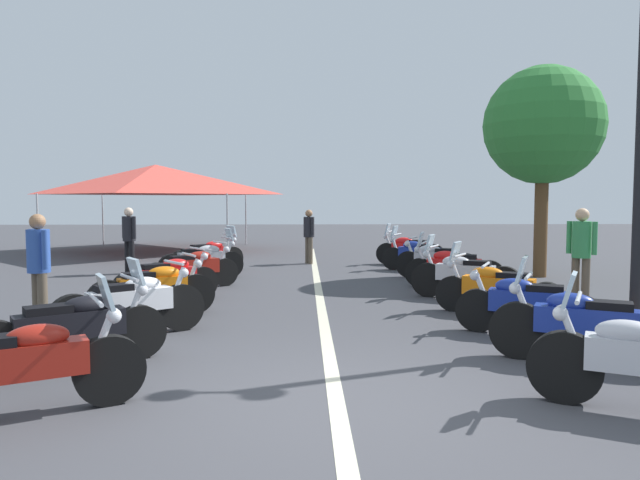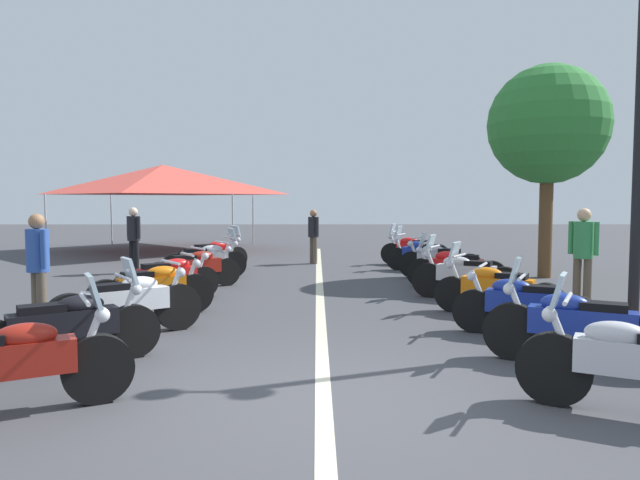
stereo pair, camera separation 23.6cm
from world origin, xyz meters
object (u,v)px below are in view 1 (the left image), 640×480
at_px(motorcycle_right_row_1, 584,324).
at_px(motorcycle_right_row_4, 464,275).
at_px(motorcycle_right_row_2, 526,304).
at_px(motorcycle_left_row_2, 132,304).
at_px(event_tent, 156,180).
at_px(motorcycle_left_row_6, 203,260).
at_px(traffic_cone_0, 625,324).
at_px(bystander_0, 39,262).
at_px(bystander_1, 129,235).
at_px(motorcycle_right_row_6, 436,260).
at_px(motorcycle_right_row_8, 409,249).
at_px(motorcycle_left_row_5, 193,268).
at_px(motorcycle_right_row_5, 452,267).
at_px(roadside_tree_0, 543,126).
at_px(bystander_2, 581,249).
at_px(motorcycle_left_row_1, 73,327).
at_px(bystander_3, 309,232).
at_px(motorcycle_right_row_3, 496,288).
at_px(motorcycle_left_row_4, 168,278).
at_px(motorcycle_right_row_7, 418,254).
at_px(motorcycle_left_row_7, 209,254).
at_px(motorcycle_left_row_0, 19,365).
at_px(motorcycle_left_row_3, 154,289).

relative_size(motorcycle_right_row_1, motorcycle_right_row_4, 1.03).
xyz_separation_m(motorcycle_right_row_2, motorcycle_right_row_4, (2.98, 0.06, 0.03)).
relative_size(motorcycle_left_row_2, event_tent, 0.27).
bearing_deg(motorcycle_right_row_1, motorcycle_left_row_6, -26.05).
bearing_deg(traffic_cone_0, bystander_0, 81.11).
relative_size(traffic_cone_0, bystander_1, 0.36).
height_order(motorcycle_left_row_2, motorcycle_right_row_6, motorcycle_left_row_2).
bearing_deg(motorcycle_right_row_4, traffic_cone_0, 134.23).
bearing_deg(motorcycle_right_row_6, motorcycle_right_row_8, -59.26).
distance_m(motorcycle_left_row_5, motorcycle_right_row_5, 5.54).
height_order(motorcycle_right_row_1, bystander_0, bystander_0).
bearing_deg(roadside_tree_0, motorcycle_left_row_6, 91.56).
relative_size(motorcycle_right_row_6, traffic_cone_0, 3.02).
bearing_deg(motorcycle_right_row_5, bystander_2, 149.81).
distance_m(motorcycle_left_row_1, bystander_2, 8.40).
height_order(bystander_0, bystander_1, bystander_1).
height_order(bystander_0, bystander_3, bystander_0).
relative_size(motorcycle_right_row_3, bystander_2, 1.06).
relative_size(bystander_3, roadside_tree_0, 0.31).
bearing_deg(motorcycle_left_row_4, motorcycle_left_row_2, -122.11).
xyz_separation_m(motorcycle_left_row_5, bystander_2, (-2.19, -7.30, 0.58)).
distance_m(motorcycle_right_row_5, motorcycle_right_row_7, 3.05).
relative_size(motorcycle_right_row_6, bystander_1, 1.09).
bearing_deg(motorcycle_left_row_1, event_tent, 67.35).
height_order(motorcycle_right_row_4, motorcycle_right_row_6, motorcycle_right_row_4).
bearing_deg(bystander_3, bystander_1, 177.58).
bearing_deg(motorcycle_right_row_7, roadside_tree_0, -177.06).
bearing_deg(motorcycle_right_row_7, motorcycle_left_row_7, 26.27).
bearing_deg(bystander_2, bystander_3, -100.93).
height_order(motorcycle_right_row_8, bystander_3, bystander_3).
relative_size(bystander_2, bystander_3, 1.09).
distance_m(motorcycle_right_row_3, bystander_2, 2.05).
bearing_deg(bystander_2, bystander_1, -72.33).
xyz_separation_m(motorcycle_left_row_7, traffic_cone_0, (-8.08, -6.64, -0.17)).
relative_size(bystander_1, bystander_3, 1.06).
xyz_separation_m(motorcycle_left_row_4, motorcycle_right_row_1, (-4.35, -5.73, 0.03)).
bearing_deg(motorcycle_left_row_6, motorcycle_right_row_3, -67.01).
bearing_deg(bystander_1, bystander_0, 43.47).
relative_size(motorcycle_right_row_2, bystander_1, 1.08).
distance_m(motorcycle_left_row_0, bystander_2, 9.06).
relative_size(motorcycle_left_row_2, bystander_3, 1.14).
xyz_separation_m(motorcycle_right_row_6, event_tent, (8.10, 8.65, 2.19)).
relative_size(roadside_tree_0, event_tent, 0.76).
relative_size(motorcycle_left_row_5, bystander_3, 1.15).
height_order(motorcycle_left_row_4, motorcycle_right_row_4, motorcycle_right_row_4).
bearing_deg(motorcycle_left_row_3, motorcycle_left_row_5, 59.27).
height_order(motorcycle_left_row_7, roadside_tree_0, roadside_tree_0).
height_order(motorcycle_left_row_0, motorcycle_right_row_5, motorcycle_left_row_0).
xyz_separation_m(motorcycle_left_row_5, motorcycle_right_row_7, (2.96, -5.40, 0.01)).
bearing_deg(motorcycle_right_row_4, motorcycle_right_row_2, 118.40).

